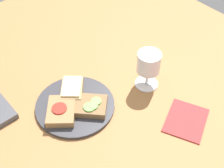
{
  "coord_description": "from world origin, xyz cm",
  "views": [
    {
      "loc": [
        -36.94,
        -51.8,
        76.09
      ],
      "look_at": [
        5.77,
        -2.61,
        8.0
      ],
      "focal_mm": 50.0,
      "sensor_mm": 36.0,
      "label": 1
    }
  ],
  "objects_px": {
    "sandwich_with_tomato": "(61,111)",
    "sandwich_with_cucumber": "(91,106)",
    "sandwich_with_cheese": "(72,89)",
    "plate": "(75,106)",
    "wine_glass": "(149,64)",
    "napkin": "(186,120)"
  },
  "relations": [
    {
      "from": "plate",
      "to": "sandwich_with_tomato",
      "type": "distance_m",
      "value": 0.05
    },
    {
      "from": "sandwich_with_cheese",
      "to": "sandwich_with_cucumber",
      "type": "height_order",
      "value": "sandwich_with_cheese"
    },
    {
      "from": "plate",
      "to": "sandwich_with_cucumber",
      "type": "distance_m",
      "value": 0.05
    },
    {
      "from": "sandwich_with_cucumber",
      "to": "wine_glass",
      "type": "relative_size",
      "value": 0.96
    },
    {
      "from": "sandwich_with_tomato",
      "to": "napkin",
      "type": "relative_size",
      "value": 0.99
    },
    {
      "from": "sandwich_with_cucumber",
      "to": "napkin",
      "type": "distance_m",
      "value": 0.28
    },
    {
      "from": "wine_glass",
      "to": "sandwich_with_tomato",
      "type": "bearing_deg",
      "value": 165.7
    },
    {
      "from": "plate",
      "to": "wine_glass",
      "type": "relative_size",
      "value": 1.87
    },
    {
      "from": "sandwich_with_cucumber",
      "to": "sandwich_with_cheese",
      "type": "bearing_deg",
      "value": 92.87
    },
    {
      "from": "sandwich_with_tomato",
      "to": "wine_glass",
      "type": "xyz_separation_m",
      "value": [
        0.28,
        -0.07,
        0.06
      ]
    },
    {
      "from": "wine_glass",
      "to": "sandwich_with_cucumber",
      "type": "bearing_deg",
      "value": 171.28
    },
    {
      "from": "sandwich_with_cheese",
      "to": "wine_glass",
      "type": "height_order",
      "value": "wine_glass"
    },
    {
      "from": "sandwich_with_tomato",
      "to": "napkin",
      "type": "distance_m",
      "value": 0.36
    },
    {
      "from": "sandwich_with_cheese",
      "to": "wine_glass",
      "type": "bearing_deg",
      "value": -29.72
    },
    {
      "from": "plate",
      "to": "sandwich_with_cucumber",
      "type": "relative_size",
      "value": 1.94
    },
    {
      "from": "sandwich_with_cheese",
      "to": "sandwich_with_cucumber",
      "type": "bearing_deg",
      "value": -87.13
    },
    {
      "from": "sandwich_with_cheese",
      "to": "wine_glass",
      "type": "xyz_separation_m",
      "value": [
        0.21,
        -0.12,
        0.06
      ]
    },
    {
      "from": "plate",
      "to": "sandwich_with_tomato",
      "type": "xyz_separation_m",
      "value": [
        -0.05,
        -0.0,
        0.02
      ]
    },
    {
      "from": "sandwich_with_tomato",
      "to": "sandwich_with_cucumber",
      "type": "height_order",
      "value": "sandwich_with_tomato"
    },
    {
      "from": "wine_glass",
      "to": "plate",
      "type": "bearing_deg",
      "value": 162.21
    },
    {
      "from": "sandwich_with_cheese",
      "to": "sandwich_with_tomato",
      "type": "height_order",
      "value": "sandwich_with_cheese"
    },
    {
      "from": "plate",
      "to": "sandwich_with_cucumber",
      "type": "xyz_separation_m",
      "value": [
        0.03,
        -0.04,
        0.02
      ]
    }
  ]
}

